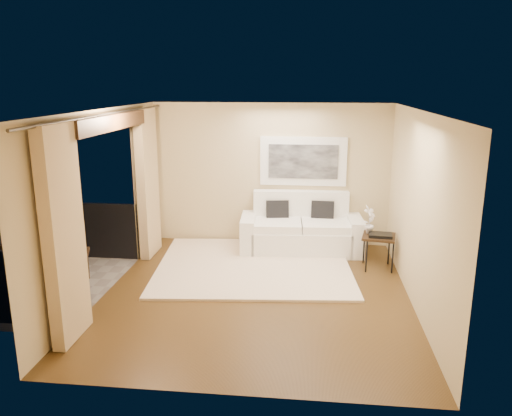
# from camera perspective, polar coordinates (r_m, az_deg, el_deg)

# --- Properties ---
(floor) EXTENTS (5.00, 5.00, 0.00)m
(floor) POSITION_cam_1_polar(r_m,az_deg,el_deg) (7.57, 0.02, -9.75)
(floor) COLOR #513817
(floor) RESTS_ON ground
(room_shell) EXTENTS (5.00, 6.40, 5.00)m
(room_shell) POSITION_cam_1_polar(r_m,az_deg,el_deg) (7.47, -16.66, 9.38)
(room_shell) COLOR white
(room_shell) RESTS_ON ground
(balcony) EXTENTS (1.81, 2.60, 1.17)m
(balcony) POSITION_cam_1_polar(r_m,az_deg,el_deg) (8.49, -22.91, -6.90)
(balcony) COLOR #605B56
(balcony) RESTS_ON ground
(curtains) EXTENTS (0.16, 4.80, 2.64)m
(curtains) POSITION_cam_1_polar(r_m,az_deg,el_deg) (7.65, -15.89, 0.52)
(curtains) COLOR tan
(curtains) RESTS_ON ground
(artwork) EXTENTS (1.62, 0.07, 0.92)m
(artwork) POSITION_cam_1_polar(r_m,az_deg,el_deg) (9.45, 5.41, 5.33)
(artwork) COLOR white
(artwork) RESTS_ON room_shell
(rug) EXTENTS (3.48, 3.10, 0.04)m
(rug) POSITION_cam_1_polar(r_m,az_deg,el_deg) (8.59, -0.25, -6.60)
(rug) COLOR #FBE6CA
(rug) RESTS_ON floor
(sofa) EXTENTS (2.28, 1.09, 1.07)m
(sofa) POSITION_cam_1_polar(r_m,az_deg,el_deg) (9.37, 5.16, -2.54)
(sofa) COLOR white
(sofa) RESTS_ON floor
(side_table) EXTENTS (0.62, 0.62, 0.58)m
(side_table) POSITION_cam_1_polar(r_m,az_deg,el_deg) (8.62, 13.86, -3.44)
(side_table) COLOR black
(side_table) RESTS_ON floor
(tray) EXTENTS (0.41, 0.32, 0.05)m
(tray) POSITION_cam_1_polar(r_m,az_deg,el_deg) (8.55, 14.02, -3.02)
(tray) COLOR black
(tray) RESTS_ON side_table
(orchid) EXTENTS (0.29, 0.30, 0.48)m
(orchid) POSITION_cam_1_polar(r_m,az_deg,el_deg) (8.62, 12.83, -1.31)
(orchid) COLOR white
(orchid) RESTS_ON side_table
(bistro_table) EXTENTS (0.60, 0.60, 0.69)m
(bistro_table) POSITION_cam_1_polar(r_m,az_deg,el_deg) (7.94, -22.52, -5.03)
(bistro_table) COLOR black
(bistro_table) RESTS_ON balcony
(balcony_chair_far) EXTENTS (0.60, 0.60, 1.08)m
(balcony_chair_far) POSITION_cam_1_polar(r_m,az_deg,el_deg) (8.07, -20.39, -4.32)
(balcony_chair_far) COLOR black
(balcony_chair_far) RESTS_ON balcony
(balcony_chair_near) EXTENTS (0.44, 0.44, 0.89)m
(balcony_chair_near) POSITION_cam_1_polar(r_m,az_deg,el_deg) (7.77, -26.69, -6.65)
(balcony_chair_near) COLOR black
(balcony_chair_near) RESTS_ON balcony
(ice_bucket) EXTENTS (0.18, 0.18, 0.20)m
(ice_bucket) POSITION_cam_1_polar(r_m,az_deg,el_deg) (8.05, -23.33, -3.47)
(ice_bucket) COLOR silver
(ice_bucket) RESTS_ON bistro_table
(candle) EXTENTS (0.06, 0.06, 0.07)m
(candle) POSITION_cam_1_polar(r_m,az_deg,el_deg) (7.96, -21.60, -3.97)
(candle) COLOR red
(candle) RESTS_ON bistro_table
(vase) EXTENTS (0.04, 0.04, 0.18)m
(vase) POSITION_cam_1_polar(r_m,az_deg,el_deg) (7.78, -23.54, -4.16)
(vase) COLOR white
(vase) RESTS_ON bistro_table
(glass_a) EXTENTS (0.06, 0.06, 0.12)m
(glass_a) POSITION_cam_1_polar(r_m,az_deg,el_deg) (7.75, -22.27, -4.34)
(glass_a) COLOR silver
(glass_a) RESTS_ON bistro_table
(glass_b) EXTENTS (0.06, 0.06, 0.12)m
(glass_b) POSITION_cam_1_polar(r_m,az_deg,el_deg) (7.88, -21.48, -3.96)
(glass_b) COLOR silver
(glass_b) RESTS_ON bistro_table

